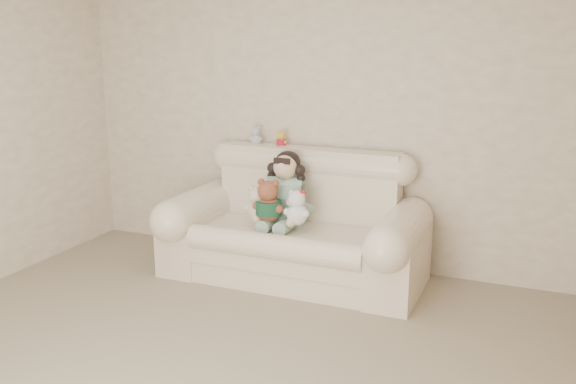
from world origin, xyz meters
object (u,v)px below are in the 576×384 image
Objects in this scene: sofa at (293,217)px; cream_teddy at (257,200)px; white_cat at (297,204)px; brown_teddy at (268,197)px; seated_child at (286,188)px.

cream_teddy is (-0.26, -0.12, 0.15)m from sofa.
brown_teddy is at bearing 165.78° from white_cat.
seated_child is at bearing 66.76° from brown_teddy.
seated_child is 0.23m from brown_teddy.
sofa is at bearing 39.16° from cream_teddy.
cream_teddy is at bearing -154.83° from sofa.
brown_teddy is (-0.06, -0.22, -0.03)m from seated_child.
seated_child is 1.85× the size of white_cat.
brown_teddy is 0.24m from white_cat.
brown_teddy is at bearing -137.56° from sofa.
sofa is 0.32m from cream_teddy.
sofa reaches higher than white_cat.
sofa is at bearing 33.45° from brown_teddy.
seated_child is at bearing 140.23° from sofa.
cream_teddy is at bearing 162.14° from brown_teddy.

